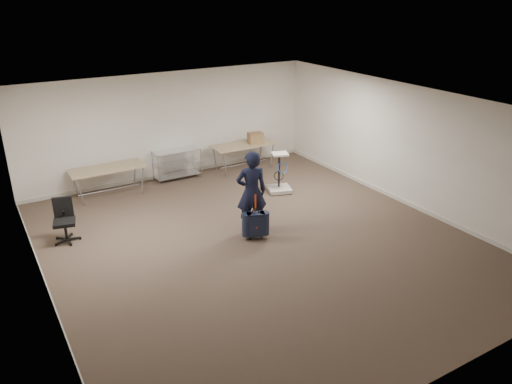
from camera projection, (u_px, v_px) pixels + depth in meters
ground at (258, 242)px, 10.13m from camera, size 9.00×9.00×0.00m
room_shell at (226, 215)px, 11.21m from camera, size 8.00×9.00×9.00m
folding_table_left at (107, 170)px, 12.11m from camera, size 1.80×0.75×0.73m
folding_table_right at (243, 146)px, 13.91m from camera, size 1.80×0.75×0.73m
wire_shelf at (177, 163)px, 13.30m from camera, size 1.22×0.47×0.80m
person at (251, 192)px, 10.26m from camera, size 0.73×0.58×1.77m
suitcase at (256, 224)px, 10.11m from camera, size 0.41×0.32×0.98m
office_chair at (66, 228)px, 10.09m from camera, size 0.54×0.54×0.90m
equipment_cart at (279, 182)px, 12.50m from camera, size 0.70×0.70×1.02m
cardboard_box at (255, 138)px, 13.93m from camera, size 0.44×0.36×0.30m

